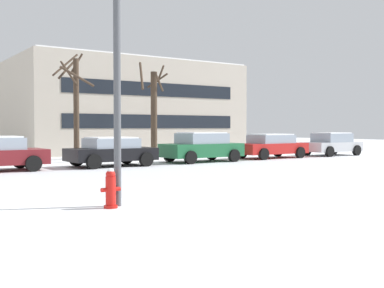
# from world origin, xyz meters

# --- Properties ---
(fire_hydrant) EXTENTS (0.44, 0.30, 0.86)m
(fire_hydrant) POSITION_xyz_m (3.26, -2.17, 0.43)
(fire_hydrant) COLOR red
(fire_hydrant) RESTS_ON ground
(street_lamp) EXTENTS (1.69, 0.36, 5.70)m
(street_lamp) POSITION_xyz_m (3.80, -1.99, 3.48)
(street_lamp) COLOR #4C4F54
(street_lamp) RESTS_ON ground
(parked_car_black) EXTENTS (3.89, 2.21, 1.32)m
(parked_car_black) POSITION_xyz_m (7.90, 8.09, 0.68)
(parked_car_black) COLOR black
(parked_car_black) RESTS_ON ground
(parked_car_green) EXTENTS (4.16, 2.14, 1.51)m
(parked_car_green) POSITION_xyz_m (12.86, 8.07, 0.76)
(parked_car_green) COLOR #1E6038
(parked_car_green) RESTS_ON ground
(parked_car_red) EXTENTS (4.40, 2.04, 1.38)m
(parked_car_red) POSITION_xyz_m (17.83, 8.28, 0.71)
(parked_car_red) COLOR red
(parked_car_red) RESTS_ON ground
(parked_car_silver) EXTENTS (4.02, 2.03, 1.43)m
(parked_car_silver) POSITION_xyz_m (22.79, 8.10, 0.73)
(parked_car_silver) COLOR silver
(parked_car_silver) RESTS_ON ground
(tree_far_right) EXTENTS (1.67, 2.16, 5.62)m
(tree_far_right) POSITION_xyz_m (7.54, 11.61, 2.99)
(tree_far_right) COLOR #423326
(tree_far_right) RESTS_ON ground
(tree_far_mid) EXTENTS (1.92, 1.57, 5.52)m
(tree_far_mid) POSITION_xyz_m (12.33, 12.09, 2.70)
(tree_far_mid) COLOR #423326
(tree_far_mid) RESTS_ON ground
(building_far_right) EXTENTS (15.95, 11.71, 6.53)m
(building_far_right) POSITION_xyz_m (14.74, 22.01, 3.26)
(building_far_right) COLOR #B2A899
(building_far_right) RESTS_ON ground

